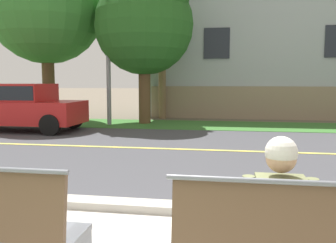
% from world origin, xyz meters
% --- Properties ---
extents(ground_plane, '(140.00, 140.00, 0.00)m').
position_xyz_m(ground_plane, '(0.00, 8.00, 0.00)').
color(ground_plane, '#665B4C').
extents(curb_edge, '(44.00, 0.30, 0.11)m').
position_xyz_m(curb_edge, '(0.00, 2.35, 0.06)').
color(curb_edge, '#ADA89E').
rests_on(curb_edge, ground_plane).
extents(street_asphalt, '(52.00, 8.00, 0.01)m').
position_xyz_m(street_asphalt, '(0.00, 6.50, 0.00)').
color(street_asphalt, '#424247').
rests_on(street_asphalt, ground_plane).
extents(road_centre_line, '(48.00, 0.14, 0.01)m').
position_xyz_m(road_centre_line, '(0.00, 6.50, 0.01)').
color(road_centre_line, '#E0CC4C').
rests_on(road_centre_line, ground_plane).
extents(far_verge_grass, '(48.00, 2.80, 0.02)m').
position_xyz_m(far_verge_grass, '(0.00, 11.36, 0.01)').
color(far_verge_grass, '#38702D').
rests_on(far_verge_grass, ground_plane).
extents(seated_person_olive, '(0.52, 0.68, 1.25)m').
position_xyz_m(seated_person_olive, '(1.12, 0.69, 0.68)').
color(seated_person_olive, '#47382D').
rests_on(seated_person_olive, ground_plane).
extents(car_red_near, '(4.30, 1.86, 1.54)m').
position_xyz_m(car_red_near, '(-6.10, 8.90, 0.85)').
color(car_red_near, red).
rests_on(car_red_near, ground_plane).
extents(streetlamp, '(0.24, 2.10, 6.51)m').
position_xyz_m(streetlamp, '(-3.62, 11.17, 3.75)').
color(streetlamp, gray).
rests_on(streetlamp, ground_plane).
extents(shade_tree_left, '(3.71, 3.71, 6.13)m').
position_xyz_m(shade_tree_left, '(-2.29, 11.52, 3.98)').
color(shade_tree_left, brown).
rests_on(shade_tree_left, ground_plane).
extents(garden_wall, '(13.00, 0.36, 1.40)m').
position_xyz_m(garden_wall, '(3.88, 13.96, 0.70)').
color(garden_wall, gray).
rests_on(garden_wall, ground_plane).
extents(house_across_street, '(11.83, 6.91, 6.48)m').
position_xyz_m(house_across_street, '(2.69, 17.16, 3.28)').
color(house_across_street, '#A3ADB2').
rests_on(house_across_street, ground_plane).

